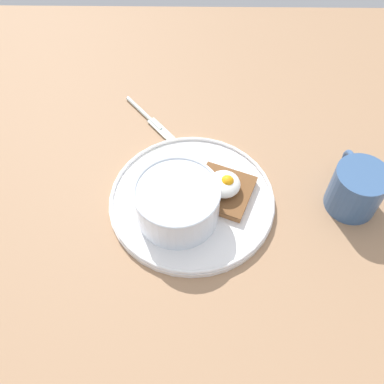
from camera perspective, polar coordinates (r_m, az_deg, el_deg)
The scene contains 10 objects.
ground_plane at distance 73.55cm, azimuth 0.00°, elevation -1.83°, with size 120.00×120.00×2.00cm, color #9D7554.
plate at distance 72.06cm, azimuth 0.00°, elevation -1.03°, with size 27.89×27.89×1.60cm.
oatmeal_bowl at distance 67.44cm, azimuth -1.97°, elevation -1.43°, with size 13.63×13.63×6.88cm.
toast_slice at distance 72.05cm, azimuth 4.19°, elevation 0.12°, with size 11.96×11.96×1.43cm.
poached_egg at distance 70.40cm, azimuth 4.34°, elevation 1.10°, with size 5.48×5.46×3.27cm.
banana_slice_front at distance 74.62cm, azimuth -2.70°, elevation 2.87°, with size 4.19×4.24×1.82cm.
banana_slice_left at distance 76.64cm, azimuth -0.95°, elevation 4.51°, with size 4.37×4.40×1.44cm.
banana_slice_back at distance 76.13cm, azimuth -3.96°, elevation 3.98°, with size 3.39×3.39×1.34cm.
coffee_mug at distance 74.10cm, azimuth 21.06°, elevation 0.41°, with size 11.89×8.57×8.20cm.
knife at distance 85.61cm, azimuth -5.72°, elevation 9.74°, with size 12.33×10.47×0.80cm.
Camera 1 is at (-41.19, -0.50, 61.93)cm, focal length 40.00 mm.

